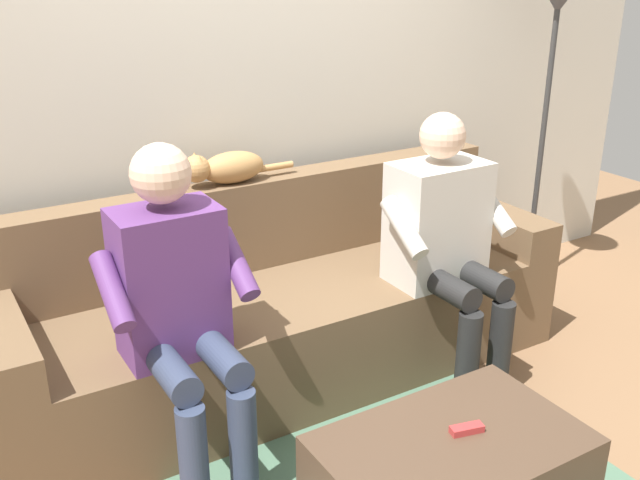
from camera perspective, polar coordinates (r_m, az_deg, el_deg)
name	(u,v)px	position (r m, az deg, el deg)	size (l,w,h in m)	color
ground_plane	(374,459)	(2.90, 4.27, -16.79)	(8.00, 8.00, 0.00)	#846042
back_wall	(227,55)	(3.35, -7.33, 14.24)	(5.26, 0.06, 2.76)	beige
couch	(283,314)	(3.25, -2.93, -5.80)	(2.54, 0.76, 0.86)	brown
person_left_seated	(445,234)	(3.15, 9.81, 0.44)	(0.56, 0.53, 1.19)	beige
person_right_seated	(177,299)	(2.56, -11.15, -4.56)	(0.52, 0.53, 1.23)	#5B3370
cat_on_backrest	(226,167)	(3.19, -7.43, 5.67)	(0.52, 0.14, 0.15)	#B7844C
remote_red	(467,429)	(2.45, 11.46, -14.35)	(0.11, 0.04, 0.02)	#B73333
floor_lamp	(557,12)	(4.01, 18.13, 16.66)	(0.32, 0.32, 1.75)	#2D2D2D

